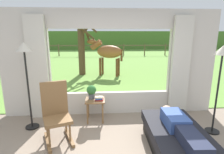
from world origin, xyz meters
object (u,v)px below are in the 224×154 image
object	(u,v)px
rocking_chair	(56,112)
pasture_tree	(82,45)
potted_plant	(91,91)
book_stack	(99,99)
side_table	(95,103)
floor_lamp_right	(221,63)
recliner_sofa	(177,141)
reclining_person	(180,126)
floor_lamp_left	(25,60)
horse	(108,52)

from	to	relation	value
rocking_chair	pasture_tree	xyz separation A→B (m)	(-0.02, 5.71, 0.95)
rocking_chair	potted_plant	distance (m)	1.01
book_stack	pasture_tree	distance (m)	5.20
side_table	floor_lamp_right	world-z (taller)	floor_lamp_right
recliner_sofa	rocking_chair	xyz separation A→B (m)	(-2.11, 0.57, 0.33)
pasture_tree	potted_plant	bearing A→B (deg)	-82.51
rocking_chair	floor_lamp_right	xyz separation A→B (m)	(3.13, 0.03, 0.89)
reclining_person	side_table	distance (m)	1.93
book_stack	floor_lamp_left	xyz separation A→B (m)	(-1.46, -0.18, 0.91)
recliner_sofa	floor_lamp_right	xyz separation A→B (m)	(1.02, 0.60, 1.22)
recliner_sofa	rocking_chair	distance (m)	2.21
recliner_sofa	potted_plant	xyz separation A→B (m)	(-1.48, 1.34, 0.48)
recliner_sofa	floor_lamp_left	distance (m)	3.21
floor_lamp_right	recliner_sofa	bearing A→B (deg)	-149.65
reclining_person	potted_plant	world-z (taller)	potted_plant
floor_lamp_right	side_table	bearing A→B (deg)	164.34
potted_plant	book_stack	bearing A→B (deg)	-33.40
reclining_person	rocking_chair	size ratio (longest dim) A/B	1.28
recliner_sofa	floor_lamp_left	world-z (taller)	floor_lamp_left
pasture_tree	rocking_chair	bearing A→B (deg)	-89.81
rocking_chair	potted_plant	world-z (taller)	rocking_chair
potted_plant	floor_lamp_left	distance (m)	1.53
floor_lamp_right	horse	size ratio (longest dim) A/B	0.99
recliner_sofa	reclining_person	bearing A→B (deg)	-87.53
side_table	floor_lamp_right	size ratio (longest dim) A/B	0.29
floor_lamp_left	horse	world-z (taller)	floor_lamp_left
side_table	book_stack	bearing A→B (deg)	-30.13
book_stack	floor_lamp_right	distance (m)	2.57
rocking_chair	pasture_tree	distance (m)	5.79
reclining_person	potted_plant	xyz separation A→B (m)	(-1.48, 1.39, 0.18)
potted_plant	pasture_tree	bearing A→B (deg)	97.49
recliner_sofa	potted_plant	bearing A→B (deg)	140.38
rocking_chair	horse	size ratio (longest dim) A/B	0.63
horse	recliner_sofa	bearing A→B (deg)	-149.22
book_stack	floor_lamp_left	bearing A→B (deg)	-173.09
rocking_chair	book_stack	distance (m)	1.04
book_stack	floor_lamp_right	bearing A→B (deg)	-15.04
rocking_chair	side_table	xyz separation A→B (m)	(0.71, 0.71, -0.12)
reclining_person	pasture_tree	bearing A→B (deg)	111.08
rocking_chair	pasture_tree	world-z (taller)	pasture_tree
reclining_person	floor_lamp_right	size ratio (longest dim) A/B	0.81
rocking_chair	floor_lamp_right	size ratio (longest dim) A/B	0.63
side_table	pasture_tree	size ratio (longest dim) A/B	0.17
potted_plant	book_stack	xyz separation A→B (m)	(0.17, -0.11, -0.14)
floor_lamp_right	pasture_tree	distance (m)	6.50
side_table	book_stack	world-z (taller)	book_stack
floor_lamp_left	reclining_person	bearing A→B (deg)	-21.66
potted_plant	pasture_tree	distance (m)	5.04
book_stack	potted_plant	bearing A→B (deg)	146.60
reclining_person	horse	xyz separation A→B (m)	(-0.89, 6.07, 0.63)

